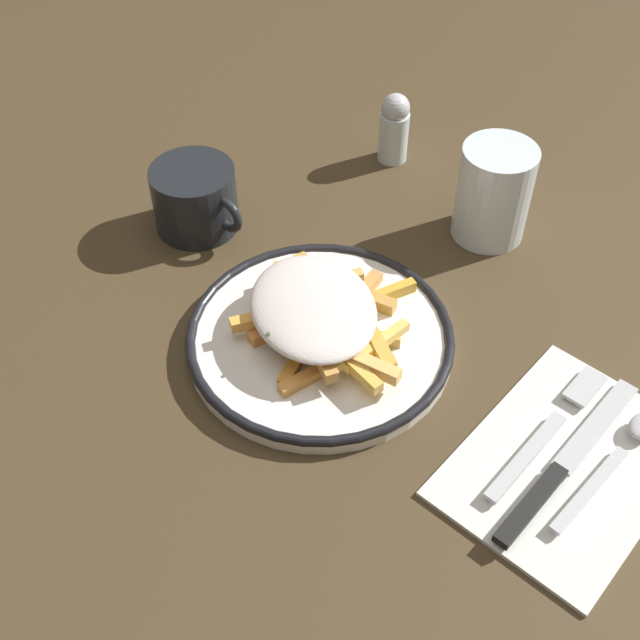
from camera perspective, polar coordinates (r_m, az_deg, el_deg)
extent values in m
plane|color=#41331E|center=(0.78, 0.00, -1.72)|extent=(2.60, 2.60, 0.00)
cylinder|color=white|center=(0.77, 0.00, -1.37)|extent=(0.25, 0.25, 0.01)
torus|color=black|center=(0.77, 0.00, -1.02)|extent=(0.25, 0.25, 0.01)
cube|color=#EEB863|center=(0.73, 2.21, -2.58)|extent=(0.10, 0.03, 0.01)
cube|color=#E6B658|center=(0.75, -0.78, -0.44)|extent=(0.03, 0.08, 0.01)
cube|color=#CC8734|center=(0.76, -0.28, -0.24)|extent=(0.08, 0.06, 0.01)
cube|color=#E0B54E|center=(0.77, 1.37, -0.27)|extent=(0.07, 0.06, 0.01)
cube|color=#D6B358|center=(0.74, -0.60, -1.31)|extent=(0.09, 0.03, 0.01)
cube|color=#ECB748|center=(0.73, 1.88, -2.74)|extent=(0.09, 0.03, 0.01)
cube|color=#D38C3F|center=(0.76, -0.22, 0.00)|extent=(0.01, 0.06, 0.01)
cube|color=#DDC650|center=(0.78, -1.44, 1.27)|extent=(0.01, 0.08, 0.01)
cube|color=gold|center=(0.76, 0.30, -1.02)|extent=(0.01, 0.07, 0.01)
cube|color=gold|center=(0.81, -0.08, 2.66)|extent=(0.08, 0.04, 0.01)
cube|color=gold|center=(0.76, 2.07, -1.22)|extent=(0.08, 0.06, 0.01)
cube|color=#CF8F49|center=(0.79, 2.56, 1.04)|extent=(0.02, 0.09, 0.01)
cube|color=#C08E41|center=(0.80, 2.59, 1.84)|extent=(0.07, 0.03, 0.01)
cube|color=#E6AB51|center=(0.79, 0.87, 2.66)|extent=(0.04, 0.06, 0.01)
cube|color=gold|center=(0.80, 3.90, 1.51)|extent=(0.04, 0.08, 0.01)
cube|color=gold|center=(0.73, -0.68, -3.89)|extent=(0.03, 0.06, 0.01)
cube|color=gold|center=(0.79, 0.84, 0.80)|extent=(0.05, 0.07, 0.01)
cube|color=orange|center=(0.76, 1.04, -1.42)|extent=(0.08, 0.05, 0.01)
cube|color=#E19445|center=(0.77, -2.71, -0.44)|extent=(0.03, 0.07, 0.01)
cube|color=gold|center=(0.76, -2.92, 0.37)|extent=(0.06, 0.08, 0.01)
cube|color=#C58C44|center=(0.73, -0.13, -2.05)|extent=(0.07, 0.05, 0.01)
cube|color=#F2C55A|center=(0.74, 3.92, -1.79)|extent=(0.02, 0.08, 0.01)
cube|color=orange|center=(0.74, -1.61, -2.81)|extent=(0.03, 0.06, 0.01)
cube|color=gold|center=(0.78, -2.73, 1.93)|extent=(0.06, 0.06, 0.01)
cube|color=gold|center=(0.76, 0.04, -1.05)|extent=(0.06, 0.03, 0.01)
cube|color=gold|center=(0.75, 3.74, -1.19)|extent=(0.08, 0.05, 0.01)
ellipsoid|color=silver|center=(0.75, -0.24, 1.11)|extent=(0.18, 0.17, 0.02)
cube|color=#22622E|center=(0.72, -2.23, -1.15)|extent=(0.00, 0.00, 0.00)
cube|color=#3A6D2A|center=(0.74, -0.56, 0.94)|extent=(0.00, 0.00, 0.00)
cube|color=#205F25|center=(0.77, 1.38, 2.66)|extent=(0.00, 0.00, 0.00)
cube|color=#2A5E31|center=(0.75, -0.71, 1.46)|extent=(0.00, 0.00, 0.00)
cube|color=#27711B|center=(0.74, -2.29, 0.47)|extent=(0.00, 0.00, 0.00)
cube|color=#3C5F35|center=(0.72, -3.63, -0.96)|extent=(0.00, 0.00, 0.00)
cube|color=silver|center=(0.72, 16.85, -9.47)|extent=(0.16, 0.22, 0.01)
cube|color=silver|center=(0.71, 14.14, -9.17)|extent=(0.01, 0.11, 0.01)
cube|color=silver|center=(0.77, 17.96, -4.44)|extent=(0.02, 0.04, 0.00)
cube|color=black|center=(0.68, 14.48, -12.33)|extent=(0.02, 0.09, 0.01)
cube|color=silver|center=(0.75, 18.66, -6.98)|extent=(0.02, 0.12, 0.00)
cube|color=silver|center=(0.71, 18.26, -11.13)|extent=(0.02, 0.10, 0.00)
cylinder|color=silver|center=(0.88, 11.99, 8.66)|extent=(0.08, 0.08, 0.11)
cylinder|color=black|center=(0.89, -8.70, 8.37)|extent=(0.09, 0.09, 0.07)
torus|color=black|center=(0.86, -6.48, 7.28)|extent=(0.04, 0.01, 0.04)
cylinder|color=silver|center=(0.99, 5.13, 12.60)|extent=(0.04, 0.04, 0.06)
sphere|color=#B7BABF|center=(0.97, 5.28, 14.48)|extent=(0.03, 0.03, 0.03)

